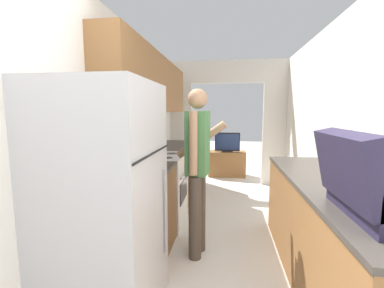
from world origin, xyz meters
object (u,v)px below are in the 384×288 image
at_px(refrigerator, 106,204).
at_px(suitcase, 372,187).
at_px(person, 197,168).
at_px(television, 227,142).
at_px(tv_cabinet, 227,164).
at_px(range_oven, 160,189).

distance_m(refrigerator, suitcase, 1.65).
bearing_deg(refrigerator, person, 58.89).
relative_size(refrigerator, person, 0.99).
bearing_deg(refrigerator, television, 78.69).
relative_size(refrigerator, tv_cabinet, 2.01).
bearing_deg(person, refrigerator, 158.00).
bearing_deg(range_oven, refrigerator, -88.64).
distance_m(range_oven, tv_cabinet, 2.80).
bearing_deg(suitcase, person, 135.70).
relative_size(refrigerator, range_oven, 1.60).
bearing_deg(range_oven, tv_cabinet, 71.60).
xyz_separation_m(person, suitcase, (1.08, -1.05, 0.16)).
distance_m(suitcase, television, 4.46).
height_order(range_oven, person, person).
distance_m(range_oven, television, 2.78).
height_order(refrigerator, television, refrigerator).
height_order(tv_cabinet, television, television).
height_order(suitcase, television, suitcase).
distance_m(tv_cabinet, television, 0.50).
bearing_deg(tv_cabinet, refrigerator, -101.20).
height_order(refrigerator, tv_cabinet, refrigerator).
xyz_separation_m(tv_cabinet, television, (0.00, -0.04, 0.50)).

